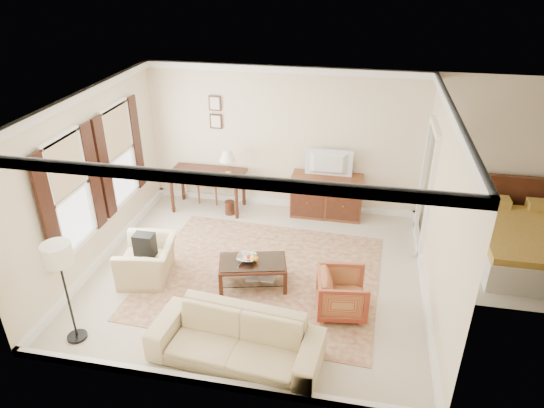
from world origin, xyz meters
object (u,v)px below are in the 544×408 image
(sofa, at_px, (236,333))
(writing_desk, at_px, (207,177))
(tv, at_px, (329,156))
(club_armchair, at_px, (147,254))
(striped_armchair, at_px, (342,292))
(sideboard, at_px, (327,196))
(coffee_table, at_px, (253,267))

(sofa, bearing_deg, writing_desk, 118.42)
(tv, bearing_deg, sofa, 79.42)
(tv, relative_size, club_armchair, 0.90)
(striped_armchair, distance_m, club_armchair, 3.18)
(sideboard, bearing_deg, tv, -90.00)
(tv, xyz_separation_m, club_armchair, (-2.65, -2.64, -0.87))
(coffee_table, xyz_separation_m, sofa, (0.15, -1.60, 0.09))
(writing_desk, height_order, sideboard, sideboard)
(sideboard, bearing_deg, club_armchair, -134.96)
(club_armchair, height_order, sofa, sofa)
(writing_desk, distance_m, sideboard, 2.44)
(sideboard, bearing_deg, coffee_table, -109.88)
(writing_desk, distance_m, sofa, 4.31)
(tv, height_order, sofa, tv)
(writing_desk, bearing_deg, sideboard, 4.22)
(writing_desk, height_order, striped_armchair, writing_desk)
(writing_desk, xyz_separation_m, club_armchair, (-0.24, -2.48, -0.29))
(club_armchair, distance_m, sofa, 2.40)
(coffee_table, distance_m, club_armchair, 1.74)
(tv, distance_m, striped_armchair, 3.12)
(tv, bearing_deg, club_armchair, 44.83)
(striped_armchair, distance_m, sofa, 1.76)
(coffee_table, height_order, striped_armchair, striped_armchair)
(writing_desk, relative_size, club_armchair, 1.55)
(club_armchair, xyz_separation_m, sofa, (1.88, -1.50, 0.01))
(tv, distance_m, club_armchair, 3.84)
(tv, height_order, club_armchair, tv)
(striped_armchair, bearing_deg, tv, 2.11)
(tv, bearing_deg, writing_desk, 3.75)
(club_armchair, relative_size, sofa, 0.44)
(club_armchair, bearing_deg, sideboard, 126.28)
(coffee_table, bearing_deg, sofa, -84.65)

